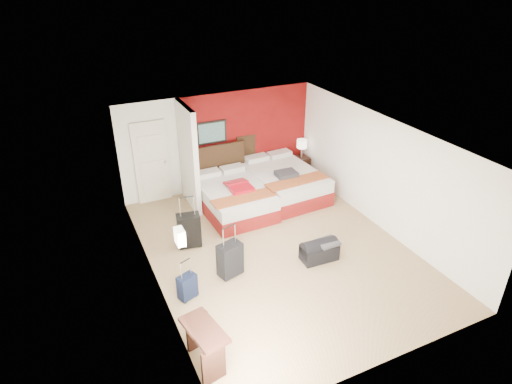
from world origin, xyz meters
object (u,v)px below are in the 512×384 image
red_suitcase_open (239,186)px  suitcase_black (189,231)px  suitcase_navy (187,288)px  nightstand (301,166)px  bed_right (284,183)px  suitcase_charcoal (230,261)px  bed_left (233,199)px  table_lamp (302,149)px  duffel_bag (319,252)px  desk (205,346)px

red_suitcase_open → suitcase_black: bearing=-150.0°
suitcase_navy → nightstand: bearing=17.5°
bed_right → nightstand: bearing=35.6°
red_suitcase_open → suitcase_charcoal: (-1.11, -2.16, -0.34)m
bed_left → red_suitcase_open: size_ratio=2.89×
bed_right → red_suitcase_open: 1.43m
table_lamp → duffel_bag: size_ratio=0.69×
nightstand → suitcase_navy: 5.61m
duffel_bag → desk: desk is taller
bed_right → suitcase_charcoal: bearing=-138.5°
nightstand → table_lamp: bearing=0.0°
red_suitcase_open → suitcase_charcoal: 2.45m
red_suitcase_open → table_lamp: (2.33, 1.08, 0.13)m
red_suitcase_open → nightstand: size_ratio=1.31×
table_lamp → suitcase_charcoal: (-3.44, -3.24, -0.47)m
table_lamp → desk: size_ratio=0.61×
bed_left → suitcase_black: size_ratio=2.92×
suitcase_charcoal → desk: bearing=-137.5°
suitcase_navy → suitcase_black: bearing=49.7°
nightstand → duffel_bag: 3.90m
table_lamp → suitcase_black: size_ratio=0.70×
red_suitcase_open → duffel_bag: red_suitcase_open is taller
suitcase_navy → red_suitcase_open: bearing=28.7°
bed_right → desk: bearing=-133.7°
bed_left → red_suitcase_open: 0.38m
nightstand → desk: size_ratio=0.67×
bed_left → nightstand: bed_left is taller
red_suitcase_open → desk: 4.52m
suitcase_navy → duffel_bag: (2.72, -0.01, -0.05)m
suitcase_navy → desk: 1.50m
bed_right → desk: 5.54m
bed_left → suitcase_navy: (-1.94, -2.54, -0.08)m
bed_right → table_lamp: (0.97, 0.78, 0.47)m
suitcase_black → desk: suitcase_black is taller
nightstand → suitcase_navy: bearing=-141.6°
bed_left → nightstand: (2.43, 0.98, -0.04)m
red_suitcase_open → suitcase_charcoal: size_ratio=1.08×
suitcase_black → duffel_bag: suitcase_black is taller
bed_right → suitcase_charcoal: suitcase_charcoal is taller
nightstand → desk: 6.77m
table_lamp → suitcase_navy: size_ratio=1.10×
red_suitcase_open → nightstand: bearing=24.3°
table_lamp → duffel_bag: 3.95m
nightstand → duffel_bag: nightstand is taller
duffel_bag → desk: (-2.91, -1.47, 0.16)m
bed_right → nightstand: (0.97, 0.78, -0.06)m
nightstand → suitcase_charcoal: suitcase_charcoal is taller
nightstand → suitcase_charcoal: bearing=-137.2°
suitcase_charcoal → bed_right: bearing=29.6°
bed_left → table_lamp: table_lamp is taller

